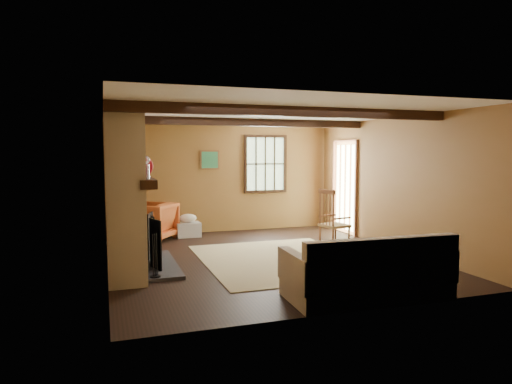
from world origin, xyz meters
name	(u,v)px	position (x,y,z in m)	size (l,w,h in m)	color
ground	(264,258)	(0.00, 0.00, 0.00)	(5.50, 5.50, 0.00)	black
room_envelope	(271,160)	(0.22, 0.26, 1.63)	(5.02, 5.52, 2.44)	brown
fireplace	(125,197)	(-2.23, 0.00, 1.10)	(1.02, 2.30, 2.40)	brown
rug	(279,259)	(0.20, -0.20, 0.00)	(2.50, 3.00, 0.01)	tan
rocking_chair	(333,223)	(1.45, 0.32, 0.47)	(0.87, 0.57, 1.10)	tan
sofa	(369,275)	(0.49, -2.41, 0.29)	(2.01, 0.95, 0.80)	beige
firewood_pile	(132,231)	(-1.99, 2.59, 0.13)	(0.72, 0.13, 0.26)	#523323
laundry_basket	(188,230)	(-0.87, 2.33, 0.15)	(0.50, 0.38, 0.30)	silver
basket_pillow	(188,218)	(-0.87, 2.33, 0.39)	(0.36, 0.29, 0.18)	beige
armchair	(152,221)	(-1.62, 2.19, 0.38)	(0.81, 0.84, 0.76)	#BF6026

